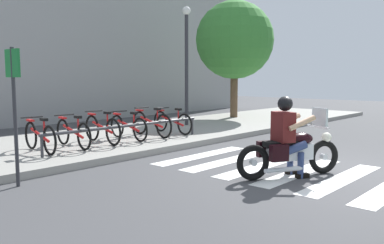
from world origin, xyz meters
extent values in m
plane|color=#424244|center=(0.00, 0.00, 0.00)|extent=(48.00, 48.00, 0.00)
cube|color=gray|center=(0.00, 5.41, 0.07)|extent=(24.00, 4.40, 0.15)
cube|color=white|center=(-0.44, -0.80, 0.00)|extent=(2.80, 0.40, 0.01)
cube|color=white|center=(-0.44, 0.00, 0.00)|extent=(2.80, 0.40, 0.01)
cube|color=white|center=(-0.44, 0.80, 0.00)|extent=(2.80, 0.40, 0.01)
cube|color=white|center=(-0.44, 1.60, 0.00)|extent=(2.80, 0.40, 0.01)
cube|color=white|center=(-0.44, 2.40, 0.00)|extent=(2.80, 0.40, 0.01)
torus|color=black|center=(-0.25, -0.37, 0.31)|extent=(0.60, 0.39, 0.62)
cylinder|color=silver|center=(-0.25, -0.37, 0.31)|extent=(0.14, 0.14, 0.11)
torus|color=black|center=(-1.53, 0.31, 0.31)|extent=(0.60, 0.39, 0.62)
cylinder|color=silver|center=(-1.53, 0.31, 0.31)|extent=(0.14, 0.14, 0.11)
cube|color=silver|center=(-0.89, -0.03, 0.45)|extent=(0.84, 0.62, 0.28)
ellipsoid|color=black|center=(-0.72, -0.12, 0.67)|extent=(0.59, 0.49, 0.22)
cube|color=black|center=(-1.07, 0.07, 0.60)|extent=(0.63, 0.51, 0.10)
cube|color=black|center=(-1.11, 0.33, 0.49)|extent=(0.34, 0.26, 0.28)
cube|color=black|center=(-1.31, -0.05, 0.49)|extent=(0.34, 0.26, 0.28)
cylinder|color=silver|center=(-0.38, -0.30, 0.87)|extent=(0.32, 0.56, 0.03)
sphere|color=white|center=(-0.21, -0.39, 0.67)|extent=(0.18, 0.18, 0.18)
cube|color=silver|center=(-0.35, -0.31, 1.05)|extent=(0.22, 0.37, 0.32)
cylinder|color=silver|center=(-1.19, -0.08, 0.18)|extent=(0.67, 0.41, 0.08)
cube|color=#591919|center=(-1.03, 0.04, 0.90)|extent=(0.42, 0.48, 0.52)
sphere|color=black|center=(-1.00, 0.03, 1.30)|extent=(0.26, 0.26, 0.26)
cylinder|color=tan|center=(-0.72, 0.13, 0.98)|extent=(0.50, 0.32, 0.26)
cylinder|color=tan|center=(-0.92, -0.26, 0.98)|extent=(0.50, 0.32, 0.26)
cylinder|color=navy|center=(-0.82, 0.11, 0.54)|extent=(0.46, 0.33, 0.24)
cylinder|color=navy|center=(-0.71, 0.06, 0.23)|extent=(0.11, 0.11, 0.46)
cube|color=black|center=(-0.68, 0.04, 0.04)|extent=(0.26, 0.20, 0.08)
cylinder|color=navy|center=(-0.97, -0.17, 0.54)|extent=(0.46, 0.33, 0.24)
cylinder|color=navy|center=(-0.86, -0.23, 0.23)|extent=(0.11, 0.11, 0.46)
cube|color=black|center=(-0.83, -0.24, 0.04)|extent=(0.26, 0.20, 0.08)
torus|color=black|center=(-3.03, 5.17, 0.47)|extent=(0.11, 0.62, 0.62)
torus|color=black|center=(-3.12, 4.20, 0.47)|extent=(0.11, 0.62, 0.62)
cylinder|color=red|center=(-3.08, 4.68, 0.53)|extent=(0.14, 0.88, 0.24)
cylinder|color=red|center=(-3.10, 4.44, 0.69)|extent=(0.04, 0.04, 0.38)
cube|color=black|center=(-3.10, 4.44, 0.88)|extent=(0.12, 0.21, 0.06)
cylinder|color=black|center=(-3.04, 5.07, 0.88)|extent=(0.48, 0.07, 0.03)
cube|color=red|center=(-3.03, 5.17, 0.80)|extent=(0.11, 0.29, 0.04)
torus|color=black|center=(-2.23, 5.20, 0.47)|extent=(0.11, 0.62, 0.62)
torus|color=black|center=(-2.32, 4.17, 0.47)|extent=(0.11, 0.62, 0.62)
cylinder|color=red|center=(-2.28, 4.68, 0.53)|extent=(0.14, 0.92, 0.25)
cylinder|color=red|center=(-2.30, 4.43, 0.69)|extent=(0.04, 0.04, 0.38)
cube|color=black|center=(-2.30, 4.43, 0.88)|extent=(0.12, 0.21, 0.06)
cylinder|color=black|center=(-2.24, 5.09, 0.88)|extent=(0.48, 0.07, 0.03)
cube|color=red|center=(-2.23, 5.20, 0.80)|extent=(0.11, 0.29, 0.04)
torus|color=black|center=(-1.43, 5.17, 0.48)|extent=(0.11, 0.65, 0.65)
torus|color=black|center=(-1.52, 4.19, 0.48)|extent=(0.11, 0.65, 0.65)
cylinder|color=red|center=(-1.48, 4.68, 0.55)|extent=(0.14, 0.88, 0.24)
cylinder|color=red|center=(-1.50, 4.44, 0.72)|extent=(0.04, 0.04, 0.40)
cube|color=black|center=(-1.50, 4.44, 0.92)|extent=(0.12, 0.21, 0.06)
cylinder|color=black|center=(-1.44, 5.08, 0.92)|extent=(0.48, 0.07, 0.03)
cube|color=red|center=(-1.43, 5.17, 0.84)|extent=(0.11, 0.29, 0.04)
torus|color=black|center=(-0.63, 5.20, 0.46)|extent=(0.10, 0.61, 0.60)
torus|color=black|center=(-0.72, 4.16, 0.46)|extent=(0.10, 0.61, 0.60)
cylinder|color=red|center=(-0.67, 4.68, 0.52)|extent=(0.15, 0.93, 0.25)
cylinder|color=red|center=(-0.70, 4.42, 0.67)|extent=(0.04, 0.04, 0.37)
cube|color=black|center=(-0.70, 4.42, 0.86)|extent=(0.12, 0.21, 0.06)
cylinder|color=black|center=(-0.64, 5.10, 0.86)|extent=(0.48, 0.07, 0.03)
cube|color=red|center=(-0.63, 5.20, 0.79)|extent=(0.11, 0.29, 0.04)
torus|color=black|center=(0.18, 5.22, 0.48)|extent=(0.11, 0.65, 0.65)
torus|color=black|center=(0.08, 4.15, 0.48)|extent=(0.11, 0.65, 0.65)
cylinder|color=red|center=(0.13, 4.68, 0.55)|extent=(0.15, 0.96, 0.26)
cylinder|color=red|center=(0.10, 4.41, 0.71)|extent=(0.04, 0.04, 0.40)
cube|color=black|center=(0.10, 4.41, 0.91)|extent=(0.12, 0.21, 0.06)
cylinder|color=black|center=(0.17, 5.11, 0.91)|extent=(0.48, 0.07, 0.03)
cube|color=red|center=(0.18, 5.22, 0.83)|extent=(0.11, 0.29, 0.04)
torus|color=black|center=(0.98, 5.22, 0.46)|extent=(0.11, 0.61, 0.61)
torus|color=black|center=(0.88, 4.15, 0.46)|extent=(0.11, 0.61, 0.61)
cylinder|color=red|center=(0.93, 4.68, 0.52)|extent=(0.15, 0.96, 0.26)
cylinder|color=red|center=(0.90, 4.42, 0.68)|extent=(0.04, 0.04, 0.37)
cube|color=black|center=(0.90, 4.42, 0.86)|extent=(0.12, 0.21, 0.06)
cylinder|color=black|center=(0.97, 5.11, 0.86)|extent=(0.48, 0.07, 0.03)
cube|color=red|center=(0.98, 5.22, 0.79)|extent=(0.11, 0.29, 0.04)
cylinder|color=#333338|center=(-1.08, 4.13, 0.60)|extent=(4.60, 0.07, 0.07)
cylinder|color=#333338|center=(-3.33, 4.13, 0.38)|extent=(0.06, 0.06, 0.45)
cylinder|color=#333338|center=(1.18, 4.13, 0.38)|extent=(0.06, 0.06, 0.45)
cylinder|color=#2D2D33|center=(2.76, 5.81, 1.90)|extent=(0.12, 0.12, 3.80)
sphere|color=white|center=(2.76, 5.81, 3.92)|extent=(0.28, 0.28, 0.28)
cylinder|color=#2D2D33|center=(-4.39, 2.91, 1.11)|extent=(0.06, 0.06, 2.22)
cube|color=#197233|center=(-4.39, 2.91, 1.97)|extent=(0.04, 0.44, 0.44)
cylinder|color=brown|center=(6.00, 6.21, 1.07)|extent=(0.30, 0.30, 2.14)
sphere|color=#387F33|center=(6.00, 6.21, 3.22)|extent=(3.08, 3.08, 3.08)
cube|color=gray|center=(0.00, 11.11, 3.42)|extent=(24.00, 1.20, 6.84)
camera|label=1|loc=(-7.30, -3.47, 1.75)|focal=38.17mm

